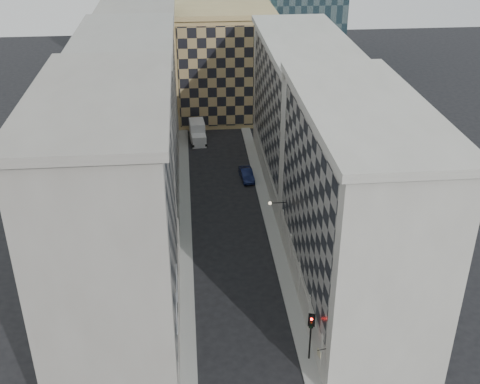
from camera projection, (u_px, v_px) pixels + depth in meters
sidewalk_west at (185, 227)px, 73.20m from camera, size 1.50×100.00×0.15m
sidewalk_east at (271, 223)px, 74.05m from camera, size 1.50×100.00×0.15m
bldg_left_a at (115, 228)px, 50.51m from camera, size 10.80×22.80×23.70m
bldg_left_b at (133, 133)px, 70.07m from camera, size 10.80×22.80×22.70m
bldg_left_c at (142, 80)px, 89.63m from camera, size 10.80×22.80×21.70m
bldg_right_a at (354, 208)px, 56.50m from camera, size 10.80×26.80×20.70m
bldg_right_b at (302, 112)px, 80.44m from camera, size 10.80×28.80×19.70m
tan_block at (223, 63)px, 102.66m from camera, size 16.80×14.80×18.80m
flagpoles_left at (177, 298)px, 48.33m from camera, size 0.10×6.33×2.33m
bracket_lamp at (272, 203)px, 65.82m from camera, size 1.98×0.36×0.36m
traffic_light at (311, 328)px, 51.68m from camera, size 0.60×0.58×4.85m
box_truck at (198, 133)px, 96.07m from camera, size 2.69×5.82×3.11m
dark_car at (247, 174)px, 84.28m from camera, size 1.98×4.71×1.51m
shop_sign at (319, 353)px, 48.67m from camera, size 0.74×0.65×0.73m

